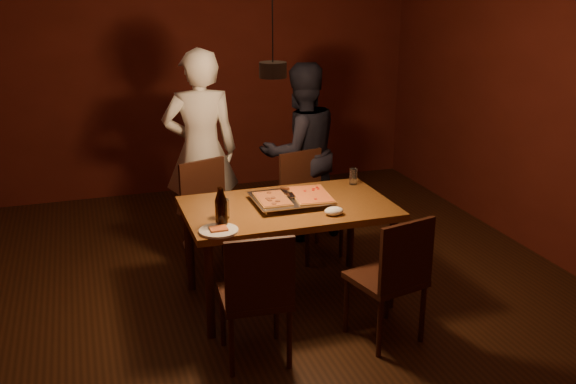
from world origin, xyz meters
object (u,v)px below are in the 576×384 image
object	(u,v)px
chair_far_left	(210,205)
diner_dark	(301,152)
chair_near_right	(395,269)
pizza_tray	(291,200)
dining_table	(288,215)
beer_bottle_b	(220,206)
plate_slice	(219,230)
diner_white	(201,151)
beer_bottle_a	(222,207)
pendant_lamp	(273,68)
chair_near_left	(257,287)
chair_far_right	(307,194)

from	to	relation	value
chair_far_left	diner_dark	distance (m)	1.05
chair_near_right	diner_dark	world-z (taller)	diner_dark
chair_near_right	pizza_tray	world-z (taller)	chair_near_right
dining_table	beer_bottle_b	xyz separation A→B (m)	(-0.55, -0.21, 0.20)
beer_bottle_b	plate_slice	bearing A→B (deg)	-108.16
beer_bottle_b	plate_slice	world-z (taller)	beer_bottle_b
chair_near_right	diner_dark	distance (m)	1.99
chair_far_left	beer_bottle_b	size ratio (longest dim) A/B	2.07
dining_table	diner_white	bearing A→B (deg)	108.64
diner_dark	pizza_tray	bearing A→B (deg)	58.82
beer_bottle_b	beer_bottle_a	bearing A→B (deg)	-84.63
diner_white	pendant_lamp	size ratio (longest dim) A/B	1.61
chair_near_right	pizza_tray	xyz separation A→B (m)	(-0.43, 0.84, 0.24)
chair_near_left	diner_white	world-z (taller)	diner_white
pizza_tray	beer_bottle_b	size ratio (longest dim) A/B	2.12
chair_far_left	plate_slice	bearing A→B (deg)	61.95
chair_far_right	chair_far_left	bearing A→B (deg)	-13.43
chair_near_left	beer_bottle_b	xyz separation A→B (m)	(-0.09, 0.56, 0.34)
chair_far_left	plate_slice	xyz separation A→B (m)	(-0.16, -1.11, 0.22)
pizza_tray	beer_bottle_b	xyz separation A→B (m)	(-0.58, -0.24, 0.11)
dining_table	chair_far_left	bearing A→B (deg)	119.26
pendant_lamp	plate_slice	bearing A→B (deg)	-155.40
dining_table	pendant_lamp	xyz separation A→B (m)	(-0.15, -0.14, 1.08)
pizza_tray	beer_bottle_b	bearing A→B (deg)	-160.03
pizza_tray	diner_dark	bearing A→B (deg)	64.77
pendant_lamp	chair_far_left	bearing A→B (deg)	106.92
chair_near_left	pizza_tray	size ratio (longest dim) A/B	0.88
pizza_tray	diner_dark	distance (m)	1.23
chair_far_right	chair_near_left	size ratio (longest dim) A/B	1.05
chair_far_left	diner_white	xyz separation A→B (m)	(0.03, 0.43, 0.35)
dining_table	chair_far_right	size ratio (longest dim) A/B	2.93
pizza_tray	beer_bottle_a	bearing A→B (deg)	-156.35
plate_slice	pendant_lamp	xyz separation A→B (m)	(0.44, 0.20, 1.00)
chair_far_left	plate_slice	world-z (taller)	chair_far_left
dining_table	pizza_tray	xyz separation A→B (m)	(0.03, 0.03, 0.10)
chair_near_right	beer_bottle_b	world-z (taller)	beer_bottle_b
chair_far_left	pizza_tray	bearing A→B (deg)	102.17
beer_bottle_b	chair_near_left	bearing A→B (deg)	-80.78
beer_bottle_a	plate_slice	size ratio (longest dim) A/B	1.03
chair_far_right	beer_bottle_a	xyz separation A→B (m)	(-0.97, -1.03, 0.35)
chair_far_left	dining_table	bearing A→B (deg)	99.54
chair_far_right	plate_slice	world-z (taller)	chair_far_right
beer_bottle_a	beer_bottle_b	xyz separation A→B (m)	(-0.00, 0.04, -0.00)
dining_table	pendant_lamp	distance (m)	1.10
chair_near_left	diner_white	distance (m)	2.00
chair_near_left	pendant_lamp	size ratio (longest dim) A/B	0.44
dining_table	chair_near_left	size ratio (longest dim) A/B	3.09
beer_bottle_a	diner_white	bearing A→B (deg)	84.48
dining_table	chair_near_right	bearing A→B (deg)	-60.59
dining_table	diner_dark	bearing A→B (deg)	66.44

